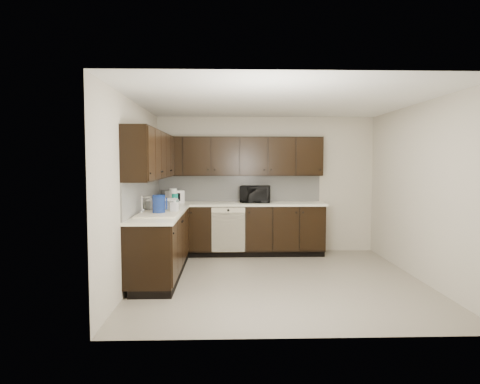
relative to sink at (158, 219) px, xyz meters
name	(u,v)px	position (x,y,z in m)	size (l,w,h in m)	color
floor	(278,280)	(1.68, 0.01, -0.88)	(4.00, 4.00, 0.00)	gray
ceiling	(279,101)	(1.68, 0.01, 1.62)	(4.00, 4.00, 0.00)	white
wall_back	(266,185)	(1.68, 2.01, 0.37)	(4.00, 0.02, 2.50)	#BEB5A2
wall_left	(134,192)	(-0.32, 0.01, 0.37)	(0.02, 4.00, 2.50)	#BEB5A2
wall_right	(420,192)	(3.68, 0.01, 0.37)	(0.02, 4.00, 2.50)	#BEB5A2
wall_front	(305,207)	(1.68, -1.99, 0.37)	(4.00, 0.02, 2.50)	#BEB5A2
lower_cabinets	(210,238)	(0.67, 1.12, -0.47)	(3.00, 2.80, 0.90)	black
countertop	(210,207)	(0.67, 1.12, 0.04)	(3.03, 2.83, 0.04)	white
backsplash	(198,191)	(0.46, 1.33, 0.30)	(3.00, 2.80, 0.48)	#B7B8B3
upper_cabinets	(204,156)	(0.58, 1.22, 0.89)	(3.00, 2.80, 0.70)	black
dishwasher	(228,227)	(0.98, 1.42, -0.33)	(0.58, 0.04, 0.78)	beige
sink	(158,219)	(0.00, 0.00, 0.00)	(0.54, 0.82, 0.42)	beige
microwave	(255,194)	(1.47, 1.77, 0.21)	(0.54, 0.36, 0.30)	black
soap_bottle_a	(174,205)	(0.20, 0.25, 0.17)	(0.10, 0.10, 0.22)	gray
soap_bottle_b	(153,203)	(-0.13, 0.41, 0.18)	(0.09, 0.09, 0.24)	gray
toaster_oven	(173,196)	(-0.01, 1.79, 0.17)	(0.35, 0.26, 0.22)	#BBBBBD
storage_bin	(163,205)	(-0.02, 0.58, 0.14)	(0.41, 0.30, 0.16)	silver
blue_pitcher	(159,204)	(0.00, 0.07, 0.19)	(0.18, 0.18, 0.27)	navy
teal_tumbler	(175,201)	(0.13, 0.90, 0.17)	(0.10, 0.10, 0.22)	#0B7D6C
paper_towel_roll	(173,197)	(0.05, 1.36, 0.20)	(0.13, 0.13, 0.28)	silver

